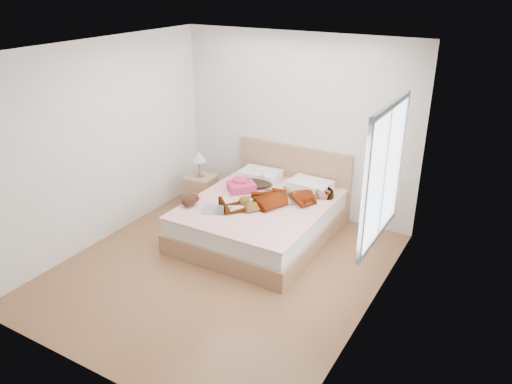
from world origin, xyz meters
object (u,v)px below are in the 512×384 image
at_px(bed, 263,216).
at_px(nightstand, 201,189).
at_px(phone, 262,173).
at_px(towel, 241,185).
at_px(magazine, 216,210).
at_px(woman, 280,195).
at_px(coffee_mug, 253,202).
at_px(plush_toy, 190,200).

distance_m(bed, nightstand, 1.25).
height_order(phone, bed, bed).
xyz_separation_m(phone, nightstand, (-0.96, -0.17, -0.40)).
bearing_deg(bed, towel, 163.27).
relative_size(bed, magazine, 4.44).
height_order(woman, nightstand, nightstand).
height_order(woman, towel, woman).
height_order(magazine, coffee_mug, coffee_mug).
bearing_deg(bed, magazine, -121.24).
bearing_deg(plush_toy, bed, 40.36).
bearing_deg(nightstand, towel, -9.27).
bearing_deg(towel, phone, 62.50).
bearing_deg(woman, nightstand, -145.81).
bearing_deg(magazine, phone, 84.84).
height_order(bed, magazine, bed).
distance_m(bed, plush_toy, 1.02).
bearing_deg(phone, nightstand, 143.23).
bearing_deg(bed, phone, 121.58).
bearing_deg(nightstand, plush_toy, -61.15).
bearing_deg(woman, phone, -175.61).
relative_size(woman, nightstand, 1.76).
bearing_deg(bed, woman, 7.34).
relative_size(bed, plush_toy, 7.30).
distance_m(phone, plush_toy, 1.16).
height_order(bed, nightstand, bed).
relative_size(magazine, plush_toy, 1.64).
distance_m(plush_toy, nightstand, 1.05).
distance_m(woman, nightstand, 1.51).
height_order(towel, coffee_mug, towel).
relative_size(towel, coffee_mug, 3.53).
bearing_deg(plush_toy, nightstand, 118.85).
xyz_separation_m(bed, nightstand, (-1.22, 0.26, 0.02)).
distance_m(bed, magazine, 0.73).
relative_size(phone, plush_toy, 0.35).
bearing_deg(towel, nightstand, 170.73).
xyz_separation_m(woman, towel, (-0.66, 0.10, -0.03)).
bearing_deg(coffee_mug, nightstand, 158.14).
relative_size(phone, nightstand, 0.11).
bearing_deg(woman, plush_toy, -102.91).
distance_m(magazine, coffee_mug, 0.49).
bearing_deg(woman, magazine, -90.72).
relative_size(woman, bed, 0.76).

